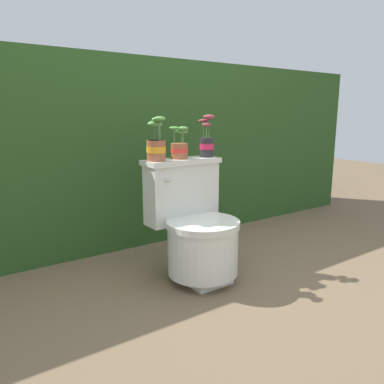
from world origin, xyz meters
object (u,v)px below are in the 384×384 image
(toilet, at_px, (196,228))
(potted_plant_left, at_px, (156,145))
(potted_plant_midleft, at_px, (180,147))
(potted_plant_middle, at_px, (207,142))

(toilet, bearing_deg, potted_plant_left, 139.77)
(potted_plant_midleft, bearing_deg, toilet, -88.22)
(potted_plant_middle, bearing_deg, potted_plant_left, -179.79)
(toilet, distance_m, potted_plant_middle, 0.55)
(potted_plant_midleft, height_order, potted_plant_middle, potted_plant_middle)
(potted_plant_left, distance_m, potted_plant_middle, 0.36)
(toilet, height_order, potted_plant_middle, potted_plant_middle)
(toilet, relative_size, potted_plant_midleft, 3.61)
(toilet, distance_m, potted_plant_left, 0.55)
(potted_plant_left, bearing_deg, toilet, -40.23)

